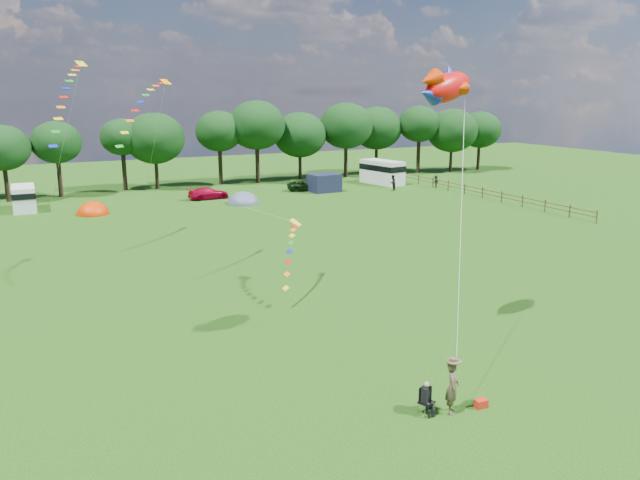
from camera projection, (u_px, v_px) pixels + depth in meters
name	position (u px, v px, depth m)	size (l,w,h in m)	color
ground_plane	(407.00, 376.00, 25.32)	(180.00, 180.00, 0.00)	black
tree_line	(186.00, 134.00, 74.13)	(102.98, 10.98, 10.27)	black
fence	(473.00, 190.00, 69.01)	(0.12, 33.12, 1.20)	#472D19
car_c	(208.00, 193.00, 67.11)	(1.77, 4.22, 1.27)	#9C0321
car_d	(306.00, 185.00, 72.93)	(1.99, 4.39, 1.20)	black
campervan_b	(24.00, 197.00, 60.52)	(2.12, 4.90, 2.40)	white
campervan_d	(382.00, 171.00, 78.06)	(3.55, 6.33, 2.93)	silver
tent_orange	(93.00, 214.00, 58.94)	(3.02, 3.31, 2.37)	red
tent_greyblue	(243.00, 203.00, 64.52)	(3.32, 3.64, 2.47)	#49546D
awning_navy	(324.00, 183.00, 72.02)	(3.29, 2.67, 2.05)	#191C38
kite_flyer	(452.00, 387.00, 22.27)	(0.72, 0.47, 1.96)	brown
camp_chair	(426.00, 394.00, 22.29)	(0.64, 0.66, 1.23)	#99999E
kite_bag	(481.00, 404.00, 22.79)	(0.45, 0.30, 0.32)	red
fish_kite	(444.00, 87.00, 27.02)	(3.68, 2.12, 1.93)	red
streamer_kite_a	(69.00, 89.00, 43.49)	(3.47, 5.61, 5.81)	yellow
streamer_kite_b	(147.00, 100.00, 36.73)	(4.26, 4.59, 3.78)	#FF9900
streamer_kite_c	(292.00, 243.00, 35.68)	(3.23, 5.03, 2.83)	yellow
walker_a	(393.00, 183.00, 72.93)	(0.88, 0.54, 1.81)	black
walker_b	(436.00, 181.00, 75.26)	(0.95, 0.44, 1.47)	black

